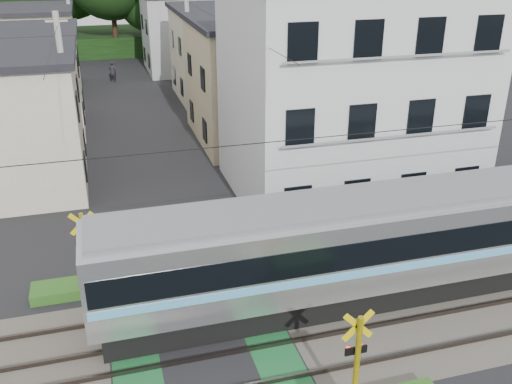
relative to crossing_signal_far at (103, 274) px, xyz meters
name	(u,v)px	position (x,y,z in m)	size (l,w,h in m)	color
ground	(203,348)	(2.59, -3.65, -0.71)	(120.00, 120.00, 0.00)	black
track_bed	(203,347)	(2.59, -3.65, -0.67)	(120.00, 120.00, 0.14)	#47423A
crossing_signal_far	(103,274)	(0.00, 0.00, 0.00)	(4.74, 0.65, 3.09)	yellow
apartment_block	(348,91)	(11.09, 5.84, 3.94)	(10.20, 8.36, 9.30)	silver
houses_row	(130,63)	(2.84, 22.27, 2.53)	(22.07, 31.35, 6.80)	beige
catenary	(403,206)	(8.59, -3.62, 2.98)	(60.00, 5.04, 7.00)	#2D2D33
utility_poles	(111,59)	(1.53, 19.35, 3.37)	(7.90, 42.00, 8.00)	#A5A5A0
pedestrian	(112,72)	(1.93, 31.31, 0.14)	(0.62, 0.41, 1.70)	black
weed_patches	(262,334)	(4.34, -3.74, -0.53)	(10.25, 8.80, 0.40)	#2D5E1E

